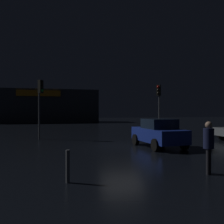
{
  "coord_description": "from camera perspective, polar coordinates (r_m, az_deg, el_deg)",
  "views": [
    {
      "loc": [
        -4.18,
        -14.02,
        2.06
      ],
      "look_at": [
        0.31,
        3.73,
        1.99
      ],
      "focal_mm": 39.57,
      "sensor_mm": 36.0,
      "label": 1
    }
  ],
  "objects": [
    {
      "name": "traffic_signal_main",
      "position": [
        18.78,
        -16.23,
        3.89
      ],
      "size": [
        0.42,
        0.42,
        4.32
      ],
      "color": "#595B60",
      "rests_on": "ground"
    },
    {
      "name": "car_near",
      "position": [
        14.3,
        10.7,
        -4.78
      ],
      "size": [
        2.14,
        3.93,
        1.62
      ],
      "color": "navy",
      "rests_on": "ground"
    },
    {
      "name": "ground_plane",
      "position": [
        14.77,
        2.39,
        -7.79
      ],
      "size": [
        120.0,
        120.0,
        0.0
      ],
      "primitive_type": "plane",
      "color": "black"
    },
    {
      "name": "traffic_signal_cross_left",
      "position": [
        21.17,
        10.75,
        3.55
      ],
      "size": [
        0.42,
        0.42,
        4.28
      ],
      "color": "#595B60",
      "rests_on": "ground"
    },
    {
      "name": "pedestrian",
      "position": [
        8.69,
        21.43,
        -6.77
      ],
      "size": [
        0.48,
        0.48,
        1.72
      ],
      "color": "black",
      "rests_on": "ground"
    },
    {
      "name": "store_building",
      "position": [
        47.01,
        -16.4,
        1.31
      ],
      "size": [
        20.78,
        6.77,
        5.91
      ],
      "color": "#33383D",
      "rests_on": "ground"
    },
    {
      "name": "bollard_kerb_a",
      "position": [
        7.35,
        -10.18,
        -12.26
      ],
      "size": [
        0.12,
        0.12,
        0.94
      ],
      "primitive_type": "cylinder",
      "color": "#595B60",
      "rests_on": "ground"
    }
  ]
}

